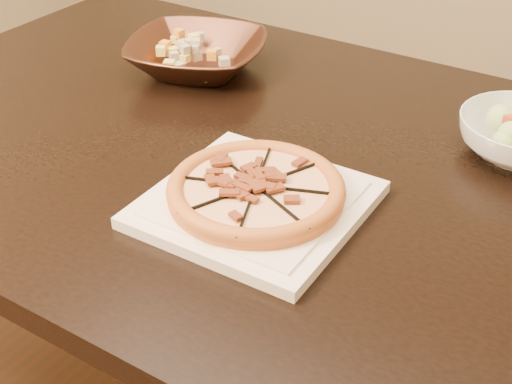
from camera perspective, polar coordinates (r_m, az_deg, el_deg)
dining_table at (r=1.22m, az=-0.15°, el=0.07°), size 1.49×0.97×0.75m
plate at (r=1.01m, az=0.00°, el=-0.92°), size 0.29×0.29×0.02m
pizza at (r=0.99m, az=0.00°, el=0.19°), size 0.25×0.25×0.03m
bronze_bowl at (r=1.43m, az=-4.73°, el=10.87°), size 0.34×0.34×0.07m
mixed_dish at (r=1.41m, az=-4.88°, el=12.62°), size 0.12×0.13×0.03m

